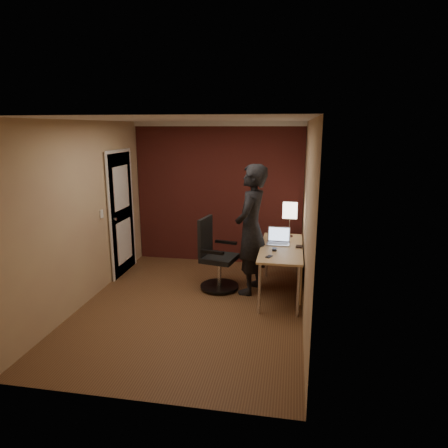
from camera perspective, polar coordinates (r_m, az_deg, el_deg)
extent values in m
plane|color=brown|center=(5.65, -4.56, -11.57)|extent=(4.00, 4.00, 0.00)
plane|color=white|center=(5.11, -5.10, 14.66)|extent=(4.00, 4.00, 0.00)
plane|color=tan|center=(7.16, -0.75, 4.39)|extent=(3.00, 0.00, 3.00)
plane|color=tan|center=(3.43, -13.37, -6.49)|extent=(3.00, 0.00, 3.00)
plane|color=tan|center=(5.81, -19.29, 1.40)|extent=(0.00, 4.00, 4.00)
plane|color=tan|center=(5.08, 11.78, 0.21)|extent=(0.00, 4.00, 4.00)
cube|color=maroon|center=(7.13, -0.79, 4.35)|extent=(2.98, 0.06, 2.50)
cube|color=silver|center=(7.03, -0.84, 14.12)|extent=(3.00, 0.08, 0.08)
cube|color=silver|center=(3.26, -14.29, 14.16)|extent=(3.00, 0.08, 0.08)
cube|color=silver|center=(5.67, -19.91, 13.42)|extent=(0.08, 4.00, 0.08)
cube|color=silver|center=(4.94, 12.00, 13.99)|extent=(0.08, 4.00, 0.08)
cube|color=silver|center=(6.80, -14.49, 1.31)|extent=(0.05, 0.82, 2.02)
cube|color=silver|center=(6.80, -14.37, 1.30)|extent=(0.02, 0.92, 2.12)
cylinder|color=silver|center=(6.49, -15.31, 0.67)|extent=(0.05, 0.05, 0.05)
cube|color=silver|center=(6.21, -17.10, 1.38)|extent=(0.02, 0.08, 0.12)
cube|color=tan|center=(5.82, 8.22, -3.37)|extent=(0.60, 1.50, 0.03)
cube|color=tan|center=(5.91, 10.85, -6.13)|extent=(0.02, 1.38, 0.54)
cylinder|color=silver|center=(5.31, 5.08, -9.19)|extent=(0.04, 0.04, 0.70)
cylinder|color=silver|center=(6.60, 6.14, -4.57)|extent=(0.04, 0.04, 0.70)
cylinder|color=silver|center=(5.30, 10.55, -9.44)|extent=(0.04, 0.04, 0.70)
cylinder|color=silver|center=(6.59, 10.50, -4.75)|extent=(0.04, 0.04, 0.70)
cube|color=silver|center=(6.35, 9.26, -1.75)|extent=(0.11, 0.11, 0.01)
cylinder|color=silver|center=(6.31, 9.32, -0.37)|extent=(0.01, 0.01, 0.30)
cube|color=white|center=(6.25, 9.41, 1.94)|extent=(0.22, 0.22, 0.22)
cube|color=silver|center=(5.93, 7.75, -2.80)|extent=(0.34, 0.24, 0.01)
cube|color=silver|center=(6.01, 7.86, -1.42)|extent=(0.33, 0.07, 0.22)
cube|color=#B2CCF2|center=(6.00, 7.86, -1.44)|extent=(0.30, 0.05, 0.19)
cube|color=gray|center=(5.92, 7.75, -2.75)|extent=(0.28, 0.14, 0.00)
cube|color=black|center=(5.62, 7.21, -3.62)|extent=(0.06, 0.10, 0.03)
cube|color=black|center=(5.35, 6.44, -4.64)|extent=(0.10, 0.13, 0.01)
cube|color=black|center=(5.83, 10.68, -3.18)|extent=(0.10, 0.12, 0.02)
cylinder|color=black|center=(6.17, -0.65, -8.85)|extent=(0.58, 0.58, 0.03)
cylinder|color=silver|center=(6.09, -0.66, -6.95)|extent=(0.06, 0.06, 0.44)
cube|color=black|center=(6.02, -0.66, -4.91)|extent=(0.57, 0.57, 0.07)
cube|color=black|center=(6.01, -2.70, -1.73)|extent=(0.14, 0.44, 0.57)
cube|color=black|center=(6.20, 0.29, -2.62)|extent=(0.36, 0.12, 0.04)
cube|color=black|center=(5.72, -1.71, -4.03)|extent=(0.36, 0.12, 0.04)
imported|color=black|center=(5.82, 3.88, -0.82)|extent=(0.59, 0.77, 1.91)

